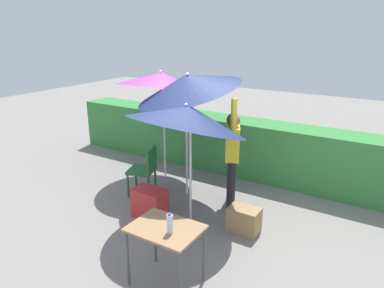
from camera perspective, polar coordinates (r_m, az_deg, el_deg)
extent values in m
plane|color=gray|center=(5.99, -1.54, -10.83)|extent=(24.00, 24.00, 0.00)
cube|color=#38843D|center=(7.44, 7.27, -0.29)|extent=(8.00, 0.70, 1.12)
cylinder|color=silver|center=(5.46, -0.24, -4.98)|extent=(0.04, 0.04, 1.51)
cone|color=#19234C|center=(5.20, -0.60, 4.38)|extent=(1.83, 1.80, 0.91)
sphere|color=silver|center=(5.19, -0.95, 6.28)|extent=(0.05, 0.05, 0.05)
cylinder|color=silver|center=(6.23, -0.84, -0.27)|extent=(0.04, 0.04, 1.86)
cone|color=#19234C|center=(5.94, -0.80, 9.53)|extent=(1.85, 1.79, 0.94)
sphere|color=silver|center=(5.88, -0.72, 11.10)|extent=(0.05, 0.05, 0.05)
cylinder|color=silver|center=(7.05, -4.42, 1.62)|extent=(0.04, 0.04, 1.79)
cone|color=purple|center=(6.84, -4.82, 10.06)|extent=(1.70, 1.72, 0.62)
sphere|color=silver|center=(6.84, -5.04, 11.45)|extent=(0.05, 0.05, 0.05)
cylinder|color=black|center=(5.97, 6.23, -6.62)|extent=(0.14, 0.14, 0.82)
cylinder|color=black|center=(6.22, 6.22, -5.54)|extent=(0.14, 0.14, 0.82)
cube|color=yellow|center=(5.85, 6.45, 0.11)|extent=(0.36, 0.42, 0.56)
sphere|color=#8C6647|center=(5.74, 6.59, 3.81)|extent=(0.22, 0.22, 0.22)
cylinder|color=yellow|center=(5.49, 6.66, 4.33)|extent=(0.12, 0.12, 0.56)
cylinder|color=#8C6647|center=(6.07, 6.42, 0.60)|extent=(0.12, 0.12, 0.52)
cylinder|color=#236633|center=(6.79, -8.92, -5.32)|extent=(0.04, 0.04, 0.44)
cylinder|color=#236633|center=(6.47, -10.14, -6.62)|extent=(0.04, 0.04, 0.44)
cylinder|color=#236633|center=(6.66, -5.86, -5.65)|extent=(0.04, 0.04, 0.44)
cylinder|color=#236633|center=(6.34, -6.94, -7.00)|extent=(0.04, 0.04, 0.44)
cube|color=#236633|center=(6.46, -8.06, -4.15)|extent=(0.56, 0.56, 0.05)
cube|color=#236633|center=(6.32, -6.45, -2.43)|extent=(0.18, 0.43, 0.40)
cube|color=red|center=(5.79, -6.72, -9.34)|extent=(0.52, 0.33, 0.48)
cube|color=#9E7A4C|center=(5.44, 8.26, -11.91)|extent=(0.45, 0.30, 0.39)
cylinder|color=#4C4C51|center=(4.39, 1.93, -17.25)|extent=(0.04, 0.04, 0.72)
cylinder|color=#4C4C51|center=(4.73, -5.90, -14.49)|extent=(0.04, 0.04, 0.72)
cylinder|color=#4C4C51|center=(4.04, -2.02, -20.89)|extent=(0.04, 0.04, 0.72)
cylinder|color=#4C4C51|center=(4.40, -10.21, -17.46)|extent=(0.04, 0.04, 0.72)
cube|color=#99724C|center=(4.17, -4.26, -13.26)|extent=(0.80, 0.60, 0.03)
cylinder|color=silver|center=(4.00, -3.55, -12.60)|extent=(0.07, 0.07, 0.22)
cylinder|color=#2D60B7|center=(3.94, -3.59, -11.10)|extent=(0.04, 0.04, 0.02)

